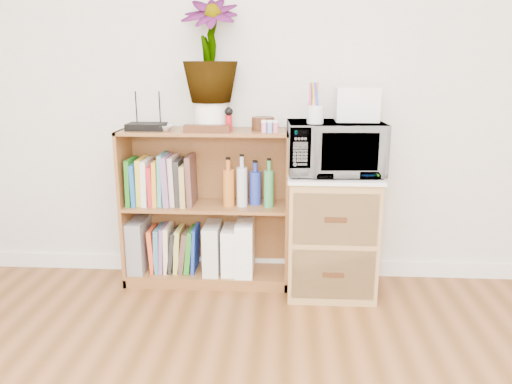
{
  "coord_description": "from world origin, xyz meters",
  "views": [
    {
      "loc": [
        0.13,
        -0.78,
        1.34
      ],
      "look_at": [
        -0.04,
        1.95,
        0.62
      ],
      "focal_mm": 35.0,
      "sensor_mm": 36.0,
      "label": 1
    }
  ],
  "objects": [
    {
      "name": "lower_books",
      "position": [
        -0.56,
        2.1,
        0.21
      ],
      "size": [
        0.3,
        0.19,
        0.29
      ],
      "color": "#EB5029",
      "rests_on": "bookshelf"
    },
    {
      "name": "liquor_bottles",
      "position": [
        -0.1,
        2.1,
        0.64
      ],
      "size": [
        0.3,
        0.07,
        0.3
      ],
      "color": "#C16624",
      "rests_on": "bookshelf"
    },
    {
      "name": "magazine_holder_left",
      "position": [
        -0.32,
        2.09,
        0.22
      ],
      "size": [
        0.1,
        0.24,
        0.3
      ],
      "primitive_type": "cube",
      "color": "silver",
      "rests_on": "bookshelf"
    },
    {
      "name": "router",
      "position": [
        -0.69,
        2.08,
        0.97
      ],
      "size": [
        0.22,
        0.15,
        0.04
      ],
      "primitive_type": "cube",
      "color": "black",
      "rests_on": "bookshelf"
    },
    {
      "name": "kokeshi_doll",
      "position": [
        -0.2,
        2.06,
        1.0
      ],
      "size": [
        0.04,
        0.04,
        0.09
      ],
      "primitive_type": "cylinder",
      "color": "#AB151A",
      "rests_on": "bookshelf"
    },
    {
      "name": "bookshelf",
      "position": [
        -0.35,
        2.1,
        0.47
      ],
      "size": [
        1.0,
        0.3,
        0.95
      ],
      "primitive_type": "cube",
      "color": "brown",
      "rests_on": "ground"
    },
    {
      "name": "magazine_holder_mid",
      "position": [
        -0.21,
        2.09,
        0.21
      ],
      "size": [
        0.09,
        0.23,
        0.29
      ],
      "primitive_type": "cube",
      "color": "white",
      "rests_on": "bookshelf"
    },
    {
      "name": "cookbooks",
      "position": [
        -0.61,
        2.1,
        0.64
      ],
      "size": [
        0.39,
        0.2,
        0.31
      ],
      "color": "#206E1D",
      "rests_on": "bookshelf"
    },
    {
      "name": "trinket_box",
      "position": [
        -0.32,
        2.0,
        0.97
      ],
      "size": [
        0.26,
        0.07,
        0.04
      ],
      "primitive_type": "cube",
      "color": "#391D0F",
      "rests_on": "bookshelf"
    },
    {
      "name": "wooden_bowl",
      "position": [
        -0.01,
        2.11,
        0.99
      ],
      "size": [
        0.13,
        0.13,
        0.08
      ],
      "primitive_type": "cylinder",
      "color": "#361E0E",
      "rests_on": "bookshelf"
    },
    {
      "name": "magazine_holder_right",
      "position": [
        -0.11,
        2.09,
        0.24
      ],
      "size": [
        0.1,
        0.26,
        0.33
      ],
      "primitive_type": "cube",
      "color": "white",
      "rests_on": "bookshelf"
    },
    {
      "name": "wicker_unit",
      "position": [
        0.4,
        2.02,
        0.35
      ],
      "size": [
        0.5,
        0.45,
        0.7
      ],
      "primitive_type": "cube",
      "color": "#9E7542",
      "rests_on": "ground"
    },
    {
      "name": "microwave",
      "position": [
        0.4,
        2.02,
        0.87
      ],
      "size": [
        0.55,
        0.39,
        0.29
      ],
      "primitive_type": "imported",
      "rotation": [
        0.0,
        0.0,
        0.06
      ],
      "color": "white",
      "rests_on": "wicker_unit"
    },
    {
      "name": "file_box",
      "position": [
        -0.78,
        2.1,
        0.23
      ],
      "size": [
        0.1,
        0.26,
        0.32
      ],
      "primitive_type": "cube",
      "color": "gray",
      "rests_on": "bookshelf"
    },
    {
      "name": "potted_plant",
      "position": [
        -0.31,
        2.12,
        1.4
      ],
      "size": [
        0.32,
        0.32,
        0.58
      ],
      "primitive_type": "imported",
      "color": "#2F6629",
      "rests_on": "plant_pot"
    },
    {
      "name": "white_bowl",
      "position": [
        -0.59,
        2.07,
        0.97
      ],
      "size": [
        0.13,
        0.13,
        0.03
      ],
      "primitive_type": "imported",
      "color": "silver",
      "rests_on": "bookshelf"
    },
    {
      "name": "plant_pot",
      "position": [
        -0.31,
        2.12,
        1.03
      ],
      "size": [
        0.19,
        0.19,
        0.16
      ],
      "primitive_type": "cylinder",
      "color": "white",
      "rests_on": "bookshelf"
    },
    {
      "name": "paint_jars",
      "position": [
        0.04,
        2.01,
        0.98
      ],
      "size": [
        0.1,
        0.04,
        0.05
      ],
      "primitive_type": "cube",
      "color": "pink",
      "rests_on": "bookshelf"
    },
    {
      "name": "pen_cup",
      "position": [
        0.28,
        1.94,
        1.06
      ],
      "size": [
        0.09,
        0.09,
        0.1
      ],
      "primitive_type": "cylinder",
      "color": "silver",
      "rests_on": "microwave"
    },
    {
      "name": "skirting_board",
      "position": [
        0.0,
        2.24,
        0.05
      ],
      "size": [
        4.0,
        0.02,
        0.1
      ],
      "primitive_type": "cube",
      "color": "white",
      "rests_on": "ground"
    },
    {
      "name": "small_appliance",
      "position": [
        0.52,
        2.08,
        1.11
      ],
      "size": [
        0.23,
        0.2,
        0.19
      ],
      "primitive_type": "cube",
      "color": "white",
      "rests_on": "microwave"
    }
  ]
}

